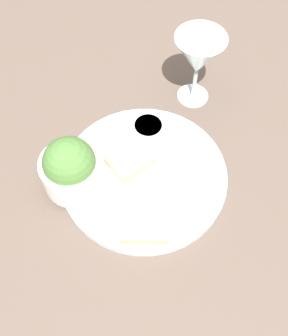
{
  "coord_description": "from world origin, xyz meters",
  "views": [
    {
      "loc": [
        0.18,
        0.34,
        0.66
      ],
      "look_at": [
        0.0,
        0.0,
        0.03
      ],
      "focal_mm": 45.0,
      "sensor_mm": 36.0,
      "label": 1
    }
  ],
  "objects_px": {
    "sauce_ramekin": "(148,129)",
    "cheese_toast_near": "(131,158)",
    "cheese_toast_far": "(144,224)",
    "wine_glass": "(198,57)",
    "salad_bowl": "(71,168)"
  },
  "relations": [
    {
      "from": "salad_bowl",
      "to": "cheese_toast_near",
      "type": "relative_size",
      "value": 1.23
    },
    {
      "from": "sauce_ramekin",
      "to": "cheese_toast_near",
      "type": "bearing_deg",
      "value": 35.85
    },
    {
      "from": "salad_bowl",
      "to": "cheese_toast_near",
      "type": "xyz_separation_m",
      "value": [
        -0.11,
        0.01,
        -0.04
      ]
    },
    {
      "from": "salad_bowl",
      "to": "cheese_toast_near",
      "type": "bearing_deg",
      "value": 175.49
    },
    {
      "from": "cheese_toast_far",
      "to": "wine_glass",
      "type": "relative_size",
      "value": 0.64
    },
    {
      "from": "salad_bowl",
      "to": "wine_glass",
      "type": "relative_size",
      "value": 0.71
    },
    {
      "from": "salad_bowl",
      "to": "sauce_ramekin",
      "type": "xyz_separation_m",
      "value": [
        -0.16,
        -0.03,
        -0.03
      ]
    },
    {
      "from": "cheese_toast_near",
      "to": "wine_glass",
      "type": "height_order",
      "value": "wine_glass"
    },
    {
      "from": "salad_bowl",
      "to": "wine_glass",
      "type": "distance_m",
      "value": 0.31
    },
    {
      "from": "cheese_toast_near",
      "to": "sauce_ramekin",
      "type": "bearing_deg",
      "value": -144.15
    },
    {
      "from": "salad_bowl",
      "to": "cheese_toast_far",
      "type": "height_order",
      "value": "salad_bowl"
    },
    {
      "from": "cheese_toast_far",
      "to": "cheese_toast_near",
      "type": "bearing_deg",
      "value": -106.75
    },
    {
      "from": "sauce_ramekin",
      "to": "cheese_toast_near",
      "type": "height_order",
      "value": "sauce_ramekin"
    },
    {
      "from": "sauce_ramekin",
      "to": "wine_glass",
      "type": "distance_m",
      "value": 0.16
    },
    {
      "from": "cheese_toast_near",
      "to": "cheese_toast_far",
      "type": "relative_size",
      "value": 0.9
    }
  ]
}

